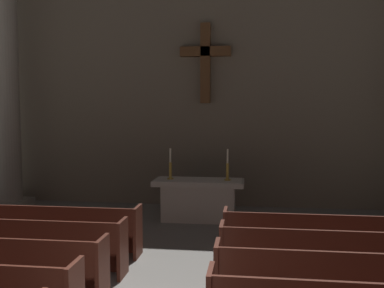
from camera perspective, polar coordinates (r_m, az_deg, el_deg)
name	(u,v)px	position (r m, az deg, el deg)	size (l,w,h in m)	color
pew_left_row_4	(23,244)	(8.27, -20.58, -11.80)	(3.50, 0.50, 0.95)	#4C2319
pew_left_row_5	(49,228)	(9.13, -17.57, -10.14)	(3.50, 0.50, 0.95)	#4C2319
pew_right_row_3	(347,283)	(6.53, 19.02, -16.24)	(3.50, 0.50, 0.95)	#4C2319
pew_right_row_4	(333,257)	(7.46, 17.44, -13.52)	(3.50, 0.50, 0.95)	#4C2319
pew_right_row_5	(323,239)	(8.41, 16.23, -11.40)	(3.50, 0.50, 0.95)	#4C2319
column_left_fourth	(6,101)	(13.35, -22.49, 5.06)	(1.11, 1.11, 6.05)	#9E998E
altar	(199,199)	(11.12, 0.85, -6.94)	(2.20, 0.90, 1.01)	#BCB7AD
candlestick_left	(170,169)	(11.10, -2.75, -3.18)	(0.16, 0.16, 0.76)	#B79338
candlestick_right	(227,170)	(10.94, 4.50, -3.31)	(0.16, 0.16, 0.76)	#B79338
apse_with_cross	(206,77)	(12.75, 1.83, 8.43)	(11.98, 0.51, 7.20)	#706656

